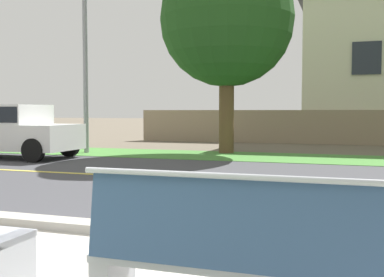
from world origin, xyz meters
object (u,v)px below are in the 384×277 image
object	(u,v)px
bench_right	(230,261)
streetlamp	(88,18)
shade_tree_far_left	(230,9)
car_white_near	(5,128)

from	to	relation	value
bench_right	streetlamp	size ratio (longest dim) A/B	0.23
bench_right	shade_tree_far_left	bearing A→B (deg)	103.70
streetlamp	shade_tree_far_left	xyz separation A→B (m)	(4.46, 1.08, 0.22)
bench_right	streetlamp	xyz separation A→B (m)	(-7.32, 10.65, 3.89)
bench_right	shade_tree_far_left	world-z (taller)	shade_tree_far_left
bench_right	streetlamp	world-z (taller)	streetlamp
bench_right	car_white_near	size ratio (longest dim) A/B	0.42
bench_right	streetlamp	distance (m)	13.50
shade_tree_far_left	streetlamp	bearing A→B (deg)	-166.42
car_white_near	streetlamp	distance (m)	4.40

